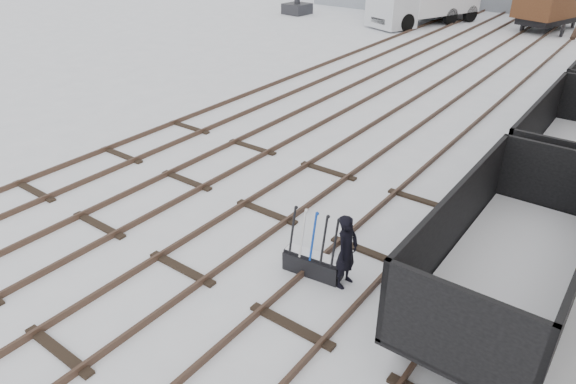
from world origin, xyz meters
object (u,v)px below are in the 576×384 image
at_px(ground_frame, 313,262).
at_px(worker, 347,252).
at_px(panel_van, 455,2).
at_px(freight_wagon_a, 507,271).

distance_m(ground_frame, worker, 0.94).
bearing_deg(panel_van, ground_frame, -94.47).
xyz_separation_m(worker, panel_van, (-9.77, 32.19, 0.11)).
bearing_deg(ground_frame, freight_wagon_a, 12.10).
xyz_separation_m(worker, freight_wagon_a, (2.86, 1.13, 0.11)).
bearing_deg(panel_van, freight_wagon_a, -87.95).
relative_size(freight_wagon_a, panel_van, 1.36).
relative_size(worker, panel_van, 0.37).
bearing_deg(worker, freight_wagon_a, -66.64).
distance_m(worker, panel_van, 33.64).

